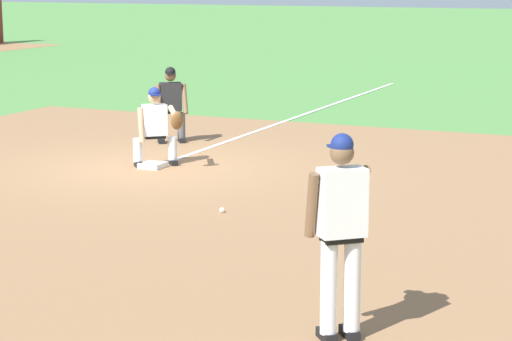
% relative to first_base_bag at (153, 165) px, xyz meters
% --- Properties ---
extents(ground_plane, '(160.00, 160.00, 0.00)m').
position_rel_first_base_bag_xyz_m(ground_plane, '(0.00, 0.00, -0.04)').
color(ground_plane, '#518942').
extents(infield_dirt_patch, '(18.00, 18.00, 0.01)m').
position_rel_first_base_bag_xyz_m(infield_dirt_patch, '(-3.15, -2.75, -0.04)').
color(infield_dirt_patch, '#936B47').
rests_on(infield_dirt_patch, ground).
extents(foul_line_stripe, '(14.23, 0.10, 0.00)m').
position_rel_first_base_bag_xyz_m(foul_line_stripe, '(7.12, 0.00, -0.04)').
color(foul_line_stripe, white).
rests_on(foul_line_stripe, ground).
extents(first_base_bag, '(0.38, 0.38, 0.09)m').
position_rel_first_base_bag_xyz_m(first_base_bag, '(0.00, 0.00, 0.00)').
color(first_base_bag, white).
rests_on(first_base_bag, ground).
extents(baseball, '(0.07, 0.07, 0.07)m').
position_rel_first_base_bag_xyz_m(baseball, '(-2.39, -2.45, -0.01)').
color(baseball, white).
rests_on(baseball, ground).
extents(pitcher, '(0.85, 0.56, 1.86)m').
position_rel_first_base_bag_xyz_m(pitcher, '(-6.26, -5.49, 1.01)').
color(pitcher, black).
rests_on(pitcher, ground).
extents(first_baseman, '(0.76, 1.07, 1.34)m').
position_rel_first_base_bag_xyz_m(first_baseman, '(0.16, -0.00, 0.69)').
color(first_baseman, black).
rests_on(first_baseman, ground).
extents(umpire, '(0.65, 0.68, 1.46)m').
position_rel_first_base_bag_xyz_m(umpire, '(2.36, 0.93, 0.75)').
color(umpire, black).
rests_on(umpire, ground).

